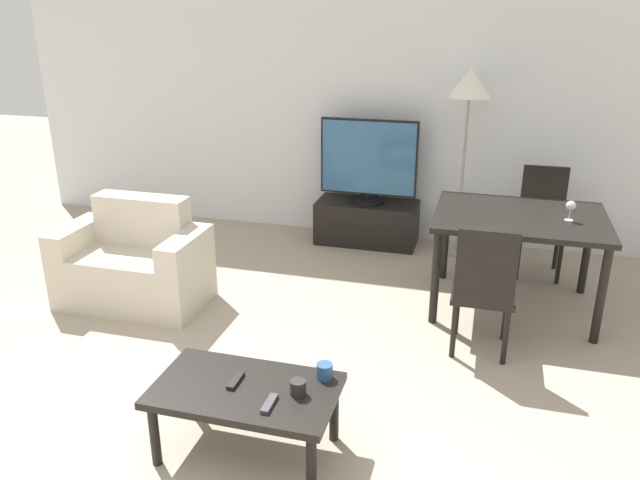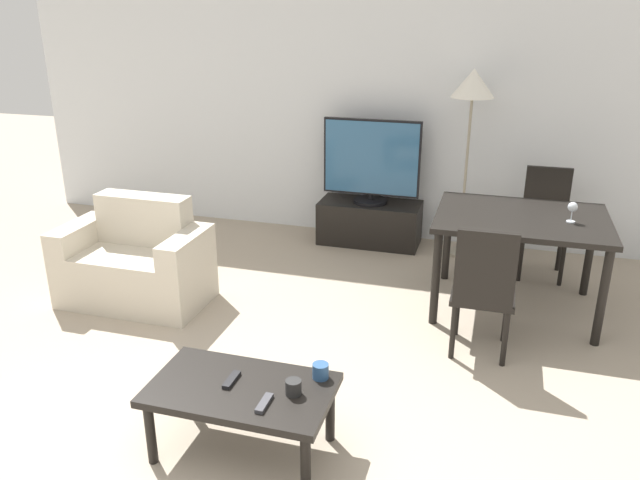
% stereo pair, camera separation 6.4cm
% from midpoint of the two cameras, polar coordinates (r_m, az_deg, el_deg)
% --- Properties ---
extents(wall_back, '(6.89, 0.06, 2.70)m').
position_cam_midpoint_polar(wall_back, '(6.08, 3.70, 12.93)').
color(wall_back, silver).
rests_on(wall_back, ground_plane).
extents(armchair, '(1.10, 0.61, 0.80)m').
position_cam_midpoint_polar(armchair, '(4.99, -16.10, -2.14)').
color(armchair, beige).
rests_on(armchair, ground_plane).
extents(tv_stand, '(0.96, 0.44, 0.41)m').
position_cam_midpoint_polar(tv_stand, '(6.03, 4.87, 1.60)').
color(tv_stand, black).
rests_on(tv_stand, ground_plane).
extents(tv, '(0.91, 0.32, 0.79)m').
position_cam_midpoint_polar(tv, '(5.85, 5.04, 7.13)').
color(tv, black).
rests_on(tv, tv_stand).
extents(coffee_table, '(0.92, 0.53, 0.39)m').
position_cam_midpoint_polar(coffee_table, '(3.24, -6.64, -13.88)').
color(coffee_table, black).
rests_on(coffee_table, ground_plane).
extents(dining_table, '(1.22, 0.94, 0.74)m').
position_cam_midpoint_polar(dining_table, '(4.78, 18.26, 1.13)').
color(dining_table, black).
rests_on(dining_table, ground_plane).
extents(dining_chair_near, '(0.40, 0.40, 0.90)m').
position_cam_midpoint_polar(dining_chair_near, '(4.10, 15.17, -4.23)').
color(dining_chair_near, black).
rests_on(dining_chair_near, ground_plane).
extents(dining_chair_far, '(0.40, 0.40, 0.90)m').
position_cam_midpoint_polar(dining_chair_far, '(5.58, 20.16, 1.92)').
color(dining_chair_far, black).
rests_on(dining_chair_far, ground_plane).
extents(floor_lamp, '(0.37, 0.37, 1.67)m').
position_cam_midpoint_polar(floor_lamp, '(5.59, 14.10, 12.95)').
color(floor_lamp, gray).
rests_on(floor_lamp, ground_plane).
extents(remote_primary, '(0.04, 0.15, 0.02)m').
position_cam_midpoint_polar(remote_primary, '(3.25, -7.52, -12.56)').
color(remote_primary, black).
rests_on(remote_primary, coffee_table).
extents(remote_secondary, '(0.04, 0.15, 0.02)m').
position_cam_midpoint_polar(remote_secondary, '(3.07, -4.50, -14.65)').
color(remote_secondary, '#38383D').
rests_on(remote_secondary, coffee_table).
extents(cup_white_near, '(0.08, 0.08, 0.08)m').
position_cam_midpoint_polar(cup_white_near, '(3.12, -1.84, -13.32)').
color(cup_white_near, black).
rests_on(cup_white_near, coffee_table).
extents(cup_colored_far, '(0.08, 0.08, 0.08)m').
position_cam_midpoint_polar(cup_colored_far, '(3.23, 0.63, -11.89)').
color(cup_colored_far, navy).
rests_on(cup_colored_far, coffee_table).
extents(wine_glass_left, '(0.07, 0.07, 0.15)m').
position_cam_midpoint_polar(wine_glass_left, '(4.69, 22.45, 2.70)').
color(wine_glass_left, silver).
rests_on(wine_glass_left, dining_table).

